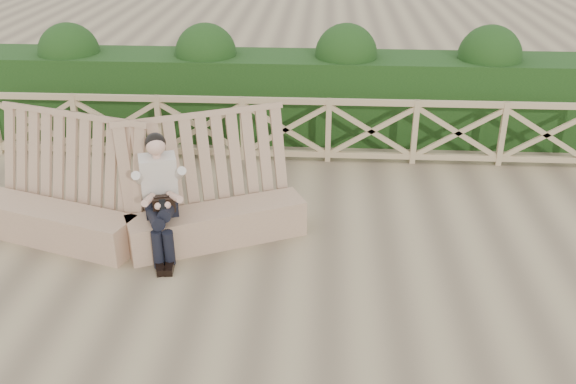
{
  "coord_description": "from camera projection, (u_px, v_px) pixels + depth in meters",
  "views": [
    {
      "loc": [
        0.65,
        -6.58,
        4.31
      ],
      "look_at": [
        0.23,
        0.4,
        0.9
      ],
      "focal_mm": 40.0,
      "sensor_mm": 36.0,
      "label": 1
    }
  ],
  "objects": [
    {
      "name": "ground",
      "position": [
        267.0,
        272.0,
        7.83
      ],
      "size": [
        60.0,
        60.0,
        0.0
      ],
      "primitive_type": "plane",
      "color": "brown",
      "rests_on": "ground"
    },
    {
      "name": "guardrail",
      "position": [
        285.0,
        129.0,
        10.73
      ],
      "size": [
        10.1,
        0.09,
        1.1
      ],
      "color": "#997E59",
      "rests_on": "ground"
    },
    {
      "name": "hedge",
      "position": [
        289.0,
        96.0,
        11.72
      ],
      "size": [
        12.0,
        1.2,
        1.5
      ],
      "primitive_type": "cube",
      "color": "black",
      "rests_on": "ground"
    },
    {
      "name": "bench",
      "position": [
        136.0,
        211.0,
        8.4
      ],
      "size": [
        4.47,
        1.65,
        1.62
      ],
      "rotation": [
        0.0,
        0.0,
        0.11
      ],
      "color": "#957255",
      "rests_on": "ground"
    },
    {
      "name": "woman",
      "position": [
        160.0,
        192.0,
        7.93
      ],
      "size": [
        0.58,
        1.0,
        1.57
      ],
      "rotation": [
        0.0,
        0.0,
        0.31
      ],
      "color": "black",
      "rests_on": "ground"
    }
  ]
}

